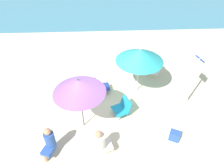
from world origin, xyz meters
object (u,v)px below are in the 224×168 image
at_px(umbrella_teal, 140,55).
at_px(beach_chair_d, 66,95).
at_px(beach_chair_a, 154,68).
at_px(beach_bag, 175,136).
at_px(umbrella_purple, 79,86).
at_px(warning_sign, 197,69).
at_px(person_b, 101,142).
at_px(beach_chair_b, 101,86).
at_px(swim_ring, 77,92).
at_px(person_a, 49,142).
at_px(beach_chair_c, 123,107).

distance_m(umbrella_teal, beach_chair_d, 2.98).
xyz_separation_m(beach_chair_a, beach_bag, (-0.06, -3.35, -0.17)).
height_order(umbrella_purple, beach_chair_d, umbrella_purple).
distance_m(beach_chair_d, warning_sign, 4.56).
relative_size(beach_chair_a, person_b, 0.72).
distance_m(warning_sign, beach_bag, 2.26).
bearing_deg(umbrella_purple, beach_chair_b, 70.10).
xyz_separation_m(warning_sign, swim_ring, (-4.08, 0.70, -1.44)).
height_order(umbrella_teal, person_a, umbrella_teal).
bearing_deg(beach_chair_b, swim_ring, 172.35).
relative_size(beach_chair_d, beach_bag, 2.18).
height_order(person_a, warning_sign, warning_sign).
xyz_separation_m(beach_chair_a, beach_chair_c, (-1.54, -2.22, -0.01)).
bearing_deg(swim_ring, beach_chair_d, -124.47).
height_order(beach_chair_a, beach_chair_c, beach_chair_a).
bearing_deg(umbrella_purple, swim_ring, 103.06).
xyz_separation_m(beach_chair_a, swim_ring, (-3.21, -1.07, -0.28)).
bearing_deg(swim_ring, warning_sign, -9.81).
xyz_separation_m(umbrella_teal, beach_bag, (0.82, -2.30, -1.45)).
bearing_deg(swim_ring, beach_bag, -35.94).
bearing_deg(person_b, beach_chair_d, 105.10).
xyz_separation_m(beach_chair_b, person_b, (-0.02, -2.63, 0.18)).
xyz_separation_m(umbrella_purple, swim_ring, (-0.37, 1.60, -1.62)).
distance_m(beach_chair_c, person_a, 2.58).
xyz_separation_m(swim_ring, beach_bag, (3.15, -2.28, 0.11)).
bearing_deg(umbrella_purple, beach_chair_a, 43.14).
bearing_deg(beach_chair_a, person_b, -5.35).
xyz_separation_m(beach_chair_d, person_a, (-0.17, -2.06, 0.14)).
bearing_deg(beach_chair_a, umbrella_teal, -13.80).
bearing_deg(person_b, beach_chair_a, 43.04).
height_order(beach_chair_a, beach_chair_b, beach_chair_a).
relative_size(umbrella_purple, person_b, 2.01).
xyz_separation_m(umbrella_teal, beach_chair_c, (-0.65, -1.17, -1.29)).
relative_size(umbrella_teal, beach_chair_b, 3.21).
bearing_deg(umbrella_purple, warning_sign, 13.53).
bearing_deg(person_a, beach_chair_b, 172.46).
height_order(umbrella_purple, beach_chair_a, umbrella_purple).
bearing_deg(beach_chair_d, person_a, -47.87).
xyz_separation_m(beach_chair_d, person_b, (1.25, -2.15, 0.14)).
relative_size(beach_chair_a, swim_ring, 1.36).
relative_size(beach_chair_d, swim_ring, 1.41).
distance_m(beach_chair_b, beach_bag, 3.18).
distance_m(umbrella_purple, beach_chair_d, 1.87).
relative_size(beach_chair_b, beach_bag, 1.78).
relative_size(person_a, beach_bag, 2.92).
height_order(beach_chair_b, beach_bag, beach_chair_b).
bearing_deg(beach_bag, umbrella_teal, 109.70).
bearing_deg(swim_ring, beach_chair_c, -34.59).
relative_size(beach_chair_d, warning_sign, 0.31).
xyz_separation_m(umbrella_teal, beach_chair_b, (-1.38, -0.01, -1.30)).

